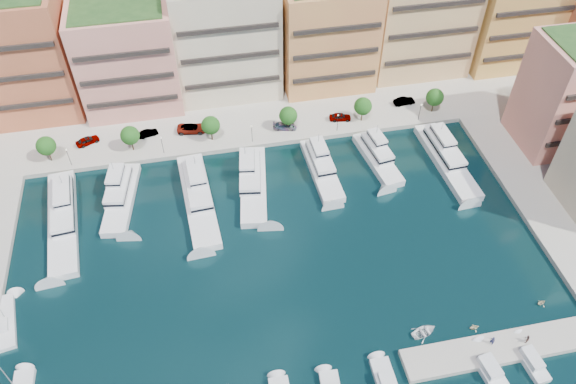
# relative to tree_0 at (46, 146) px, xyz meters

# --- Properties ---
(ground) EXTENTS (400.00, 400.00, 0.00)m
(ground) POSITION_rel_tree_0_xyz_m (40.00, -33.50, -4.74)
(ground) COLOR black
(ground) RESTS_ON ground
(north_quay) EXTENTS (220.00, 64.00, 2.00)m
(north_quay) POSITION_rel_tree_0_xyz_m (40.00, 28.50, -4.74)
(north_quay) COLOR #9E998E
(north_quay) RESTS_ON ground
(finger_pier) EXTENTS (32.00, 5.00, 2.00)m
(finger_pier) POSITION_rel_tree_0_xyz_m (70.00, -55.50, -4.74)
(finger_pier) COLOR #9E998E
(finger_pier) RESTS_ON ground
(apartment_1) EXTENTS (20.00, 16.50, 26.80)m
(apartment_1) POSITION_rel_tree_0_xyz_m (-4.00, 18.49, 9.57)
(apartment_1) COLOR #C36341
(apartment_1) RESTS_ON north_quay
(apartment_2) EXTENTS (20.00, 15.50, 22.80)m
(apartment_2) POSITION_rel_tree_0_xyz_m (17.00, 16.49, 7.57)
(apartment_2) COLOR #E69180
(apartment_2) RESTS_ON north_quay
(apartment_3) EXTENTS (22.00, 16.50, 25.80)m
(apartment_3) POSITION_rel_tree_0_xyz_m (38.00, 18.49, 9.07)
(apartment_3) COLOR #F3E2BC
(apartment_3) RESTS_ON north_quay
(apartment_4) EXTENTS (20.00, 15.50, 23.80)m
(apartment_4) POSITION_rel_tree_0_xyz_m (60.00, 16.49, 8.07)
(apartment_4) COLOR #DEA153
(apartment_4) RESTS_ON north_quay
(apartment_5) EXTENTS (22.00, 16.50, 26.80)m
(apartment_5) POSITION_rel_tree_0_xyz_m (82.00, 18.49, 9.57)
(apartment_5) COLOR tan
(apartment_5) RESTS_ON north_quay
(apartment_6) EXTENTS (20.00, 15.50, 22.80)m
(apartment_6) POSITION_rel_tree_0_xyz_m (104.00, 16.49, 7.57)
(apartment_6) COLOR gold
(apartment_6) RESTS_ON north_quay
(apartment_east_a) EXTENTS (18.00, 14.50, 22.80)m
(apartment_east_a) POSITION_rel_tree_0_xyz_m (102.00, -13.51, 7.57)
(apartment_east_a) COLOR #E69180
(apartment_east_a) RESTS_ON east_quay
(tree_0) EXTENTS (3.80, 3.80, 5.65)m
(tree_0) POSITION_rel_tree_0_xyz_m (0.00, 0.00, 0.00)
(tree_0) COLOR #473323
(tree_0) RESTS_ON north_quay
(tree_1) EXTENTS (3.80, 3.80, 5.65)m
(tree_1) POSITION_rel_tree_0_xyz_m (16.00, 0.00, 0.00)
(tree_1) COLOR #473323
(tree_1) RESTS_ON north_quay
(tree_2) EXTENTS (3.80, 3.80, 5.65)m
(tree_2) POSITION_rel_tree_0_xyz_m (32.00, 0.00, 0.00)
(tree_2) COLOR #473323
(tree_2) RESTS_ON north_quay
(tree_3) EXTENTS (3.80, 3.80, 5.65)m
(tree_3) POSITION_rel_tree_0_xyz_m (48.00, 0.00, 0.00)
(tree_3) COLOR #473323
(tree_3) RESTS_ON north_quay
(tree_4) EXTENTS (3.80, 3.80, 5.65)m
(tree_4) POSITION_rel_tree_0_xyz_m (64.00, 0.00, 0.00)
(tree_4) COLOR #473323
(tree_4) RESTS_ON north_quay
(tree_5) EXTENTS (3.80, 3.80, 5.65)m
(tree_5) POSITION_rel_tree_0_xyz_m (80.00, 0.00, 0.00)
(tree_5) COLOR #473323
(tree_5) RESTS_ON north_quay
(lamppost_0) EXTENTS (0.30, 0.30, 4.20)m
(lamppost_0) POSITION_rel_tree_0_xyz_m (4.00, -2.30, -0.92)
(lamppost_0) COLOR black
(lamppost_0) RESTS_ON north_quay
(lamppost_1) EXTENTS (0.30, 0.30, 4.20)m
(lamppost_1) POSITION_rel_tree_0_xyz_m (22.00, -2.30, -0.92)
(lamppost_1) COLOR black
(lamppost_1) RESTS_ON north_quay
(lamppost_2) EXTENTS (0.30, 0.30, 4.20)m
(lamppost_2) POSITION_rel_tree_0_xyz_m (40.00, -2.30, -0.92)
(lamppost_2) COLOR black
(lamppost_2) RESTS_ON north_quay
(lamppost_3) EXTENTS (0.30, 0.30, 4.20)m
(lamppost_3) POSITION_rel_tree_0_xyz_m (58.00, -2.30, -0.92)
(lamppost_3) COLOR black
(lamppost_3) RESTS_ON north_quay
(lamppost_4) EXTENTS (0.30, 0.30, 4.20)m
(lamppost_4) POSITION_rel_tree_0_xyz_m (76.00, -2.30, -0.92)
(lamppost_4) COLOR black
(lamppost_4) RESTS_ON north_quay
(yacht_0) EXTENTS (6.98, 25.53, 7.30)m
(yacht_0) POSITION_rel_tree_0_xyz_m (3.30, -16.04, -3.53)
(yacht_0) COLOR silver
(yacht_0) RESTS_ON ground
(yacht_1) EXTENTS (7.35, 18.32, 7.30)m
(yacht_1) POSITION_rel_tree_0_xyz_m (13.61, -12.71, -3.65)
(yacht_1) COLOR silver
(yacht_1) RESTS_ON ground
(yacht_2) EXTENTS (6.36, 24.19, 7.30)m
(yacht_2) POSITION_rel_tree_0_xyz_m (27.63, -15.46, -3.53)
(yacht_2) COLOR silver
(yacht_2) RESTS_ON ground
(yacht_3) EXTENTS (7.64, 20.84, 7.30)m
(yacht_3) POSITION_rel_tree_0_xyz_m (38.28, -13.83, -3.53)
(yacht_3) COLOR silver
(yacht_3) RESTS_ON ground
(yacht_4) EXTENTS (5.05, 17.65, 7.30)m
(yacht_4) POSITION_rel_tree_0_xyz_m (52.06, -12.56, -3.65)
(yacht_4) COLOR silver
(yacht_4) RESTS_ON ground
(yacht_5) EXTENTS (6.24, 16.11, 7.30)m
(yacht_5) POSITION_rel_tree_0_xyz_m (63.76, -11.69, -3.53)
(yacht_5) COLOR silver
(yacht_5) RESTS_ON ground
(yacht_6) EXTENTS (5.72, 22.35, 7.30)m
(yacht_6) POSITION_rel_tree_0_xyz_m (77.11, -14.65, -3.53)
(yacht_6) COLOR silver
(yacht_6) RESTS_ON ground
(cruiser_8) EXTENTS (3.68, 7.80, 2.55)m
(cruiser_8) POSITION_rel_tree_0_xyz_m (65.83, -58.08, -4.20)
(cruiser_8) COLOR silver
(cruiser_8) RESTS_ON ground
(cruiser_9) EXTENTS (3.10, 7.75, 2.55)m
(cruiser_9) POSITION_rel_tree_0_xyz_m (72.39, -58.08, -4.20)
(cruiser_9) COLOR silver
(cruiser_9) RESTS_ON ground
(sailboat_1) EXTENTS (4.45, 10.37, 13.20)m
(sailboat_1) POSITION_rel_tree_0_xyz_m (-3.91, -36.32, -4.44)
(sailboat_1) COLOR silver
(sailboat_1) RESTS_ON ground
(tender_0) EXTENTS (4.68, 3.87, 0.84)m
(tender_0) POSITION_rel_tree_0_xyz_m (58.95, -50.62, -4.32)
(tender_0) COLOR white
(tender_0) RESTS_ON ground
(tender_3) EXTENTS (1.86, 1.71, 0.83)m
(tender_3) POSITION_rel_tree_0_xyz_m (79.14, -49.37, -4.33)
(tender_3) COLOR beige
(tender_3) RESTS_ON ground
(tender_1) EXTENTS (1.65, 1.43, 0.84)m
(tender_1) POSITION_rel_tree_0_xyz_m (66.78, -51.40, -4.32)
(tender_1) COLOR beige
(tender_1) RESTS_ON ground
(car_0) EXTENTS (5.07, 3.57, 1.60)m
(car_0) POSITION_rel_tree_0_xyz_m (6.90, 3.79, -2.94)
(car_0) COLOR gray
(car_0) RESTS_ON north_quay
(car_1) EXTENTS (4.33, 2.42, 1.35)m
(car_1) POSITION_rel_tree_0_xyz_m (19.09, 3.82, -3.07)
(car_1) COLOR gray
(car_1) RESTS_ON north_quay
(car_2) EXTENTS (6.47, 3.70, 1.70)m
(car_2) POSITION_rel_tree_0_xyz_m (28.15, 3.41, -2.89)
(car_2) COLOR gray
(car_2) RESTS_ON north_quay
(car_3) EXTENTS (5.25, 2.88, 1.44)m
(car_3) POSITION_rel_tree_0_xyz_m (47.38, 0.52, -3.02)
(car_3) COLOR gray
(car_3) RESTS_ON north_quay
(car_4) EXTENTS (4.87, 2.58, 1.58)m
(car_4) POSITION_rel_tree_0_xyz_m (59.57, 1.09, -2.95)
(car_4) COLOR gray
(car_4) RESTS_ON north_quay
(car_5) EXTENTS (4.80, 1.98, 1.54)m
(car_5) POSITION_rel_tree_0_xyz_m (74.92, 3.72, -2.97)
(car_5) COLOR gray
(car_5) RESTS_ON north_quay
(person_0) EXTENTS (0.76, 0.79, 1.83)m
(person_0) POSITION_rel_tree_0_xyz_m (67.77, -54.75, -2.83)
(person_0) COLOR #25264A
(person_0) RESTS_ON finger_pier
(person_1) EXTENTS (1.00, 0.93, 1.63)m
(person_1) POSITION_rel_tree_0_xyz_m (72.92, -55.49, -2.93)
(person_1) COLOR brown
(person_1) RESTS_ON finger_pier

